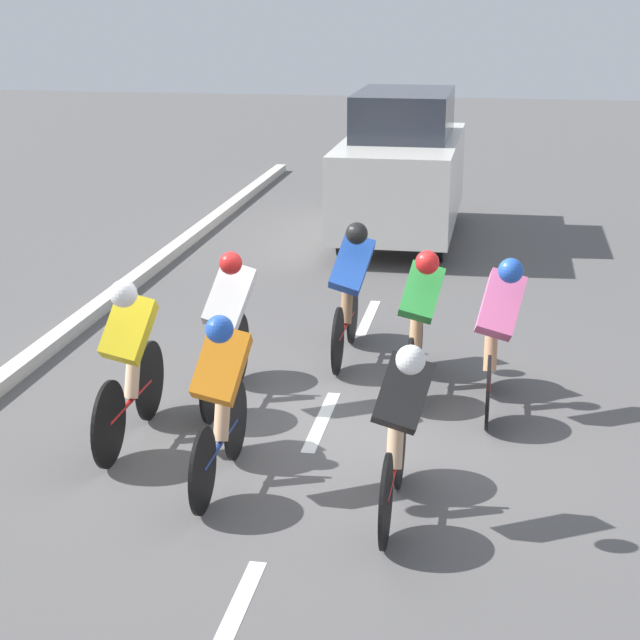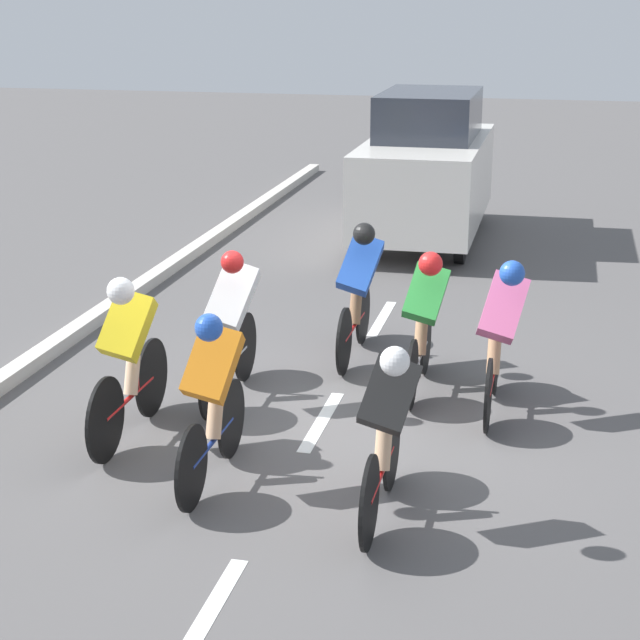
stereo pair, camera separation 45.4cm
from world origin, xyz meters
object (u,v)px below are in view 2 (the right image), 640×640
object	(u,v)px
cyclist_yellow	(128,353)
cyclist_green	(424,316)
cyclist_blue	(358,287)
cyclist_black	(386,426)
support_car	(427,168)
cyclist_pink	(500,331)
cyclist_white	(231,321)
cyclist_orange	(212,393)

from	to	relation	value
cyclist_yellow	cyclist_green	bearing A→B (deg)	-143.54
cyclist_yellow	cyclist_blue	size ratio (longest dim) A/B	1.02
cyclist_yellow	cyclist_black	size ratio (longest dim) A/B	1.06
cyclist_blue	cyclist_black	world-z (taller)	cyclist_blue
support_car	cyclist_yellow	bearing A→B (deg)	80.07
cyclist_yellow	cyclist_blue	world-z (taller)	cyclist_blue
cyclist_pink	cyclist_yellow	bearing A→B (deg)	23.18
cyclist_yellow	cyclist_blue	xyz separation A→B (m)	(-1.49, -2.45, 0.01)
cyclist_black	support_car	bearing A→B (deg)	-84.24
cyclist_green	cyclist_black	size ratio (longest dim) A/B	1.00
cyclist_white	support_car	distance (m)	7.18
cyclist_pink	support_car	world-z (taller)	support_car
cyclist_yellow	cyclist_pink	xyz separation A→B (m)	(-3.00, -1.28, 0.01)
cyclist_yellow	cyclist_pink	size ratio (longest dim) A/B	1.07
support_car	cyclist_pink	bearing A→B (deg)	102.81
cyclist_white	cyclist_pink	xyz separation A→B (m)	(-2.43, -0.22, 0.01)
cyclist_white	cyclist_pink	distance (m)	2.44
cyclist_orange	cyclist_black	distance (m)	1.42
cyclist_orange	cyclist_green	xyz separation A→B (m)	(-1.30, -2.34, -0.00)
cyclist_blue	support_car	size ratio (longest dim) A/B	0.41
cyclist_yellow	cyclist_white	size ratio (longest dim) A/B	1.01
cyclist_blue	support_car	distance (m)	5.73
cyclist_orange	cyclist_black	xyz separation A→B (m)	(-1.39, 0.28, -0.03)
cyclist_green	cyclist_yellow	size ratio (longest dim) A/B	0.94
cyclist_yellow	support_car	world-z (taller)	support_car
cyclist_green	cyclist_black	distance (m)	2.62
cyclist_green	cyclist_blue	bearing A→B (deg)	-44.97
cyclist_orange	support_car	bearing A→B (deg)	-93.03
cyclist_blue	cyclist_black	distance (m)	3.51
cyclist_black	cyclist_blue	bearing A→B (deg)	-75.75
cyclist_orange	cyclist_white	xyz separation A→B (m)	(0.39, -1.73, 0.02)
cyclist_pink	cyclist_orange	bearing A→B (deg)	43.77
cyclist_black	cyclist_pink	bearing A→B (deg)	-106.20
cyclist_orange	cyclist_black	bearing A→B (deg)	168.58
cyclist_white	cyclist_blue	bearing A→B (deg)	-123.34
cyclist_orange	cyclist_white	distance (m)	1.77
cyclist_white	cyclist_pink	bearing A→B (deg)	-174.75
cyclist_blue	cyclist_black	bearing A→B (deg)	104.25
cyclist_green	cyclist_pink	bearing A→B (deg)	151.83
cyclist_green	cyclist_white	size ratio (longest dim) A/B	0.95
cyclist_yellow	support_car	bearing A→B (deg)	-99.93
cyclist_blue	cyclist_black	size ratio (longest dim) A/B	1.04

